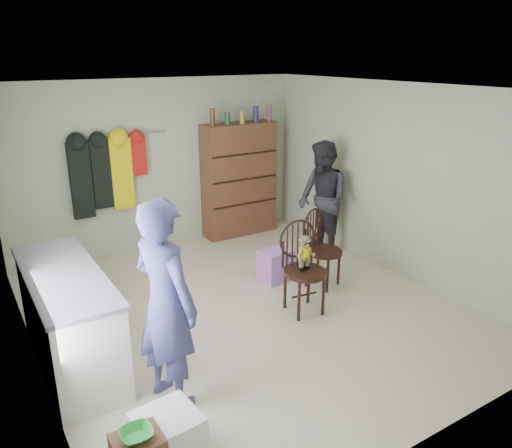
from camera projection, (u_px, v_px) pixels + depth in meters
ground_plane at (247, 309)px, 5.81m from camera, size 5.00×5.00×0.00m
room_walls at (222, 168)px, 5.72m from camera, size 5.00×5.00×5.00m
counter at (69, 319)px, 4.68m from camera, size 0.64×1.86×0.94m
bowl at (137, 434)px, 3.25m from camera, size 0.22×0.22×0.05m
plastic_tub at (168, 440)px, 3.58m from camera, size 0.47×0.45×0.41m
chair_front at (303, 262)px, 5.62m from camera, size 0.53×0.53×1.06m
chair_far at (320, 245)px, 6.28m from camera, size 0.58×0.58×1.00m
striped_bag at (276, 265)px, 6.49m from camera, size 0.43×0.35×0.42m
person_left at (166, 304)px, 4.05m from camera, size 0.61×0.76×1.81m
person_right at (323, 199)px, 7.16m from camera, size 0.74×0.89×1.67m
dresser at (239, 179)px, 7.98m from camera, size 1.20×0.39×2.06m
coat_rack at (106, 173)px, 6.89m from camera, size 1.42×0.12×1.09m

